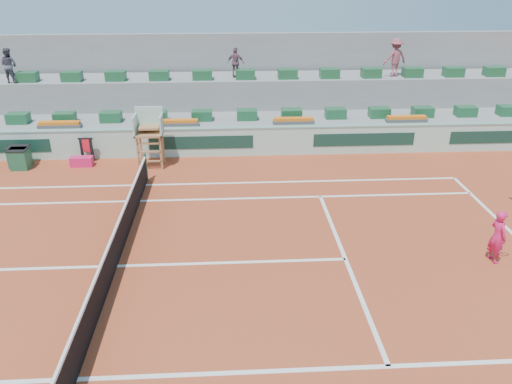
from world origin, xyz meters
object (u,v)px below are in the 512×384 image
tennis_player (498,236)px  drink_cooler_a (20,159)px  player_bag (82,161)px  umpire_chair (149,129)px

tennis_player → drink_cooler_a: bearing=154.0°
player_bag → drink_cooler_a: 2.41m
umpire_chair → drink_cooler_a: (-5.27, -0.08, -1.12)m
umpire_chair → drink_cooler_a: size_ratio=2.86×
umpire_chair → drink_cooler_a: umpire_chair is taller
umpire_chair → drink_cooler_a: bearing=-179.2°
drink_cooler_a → tennis_player: tennis_player is taller
player_bag → drink_cooler_a: (-2.39, -0.16, 0.23)m
drink_cooler_a → tennis_player: bearing=-26.0°
player_bag → umpire_chair: size_ratio=0.37×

